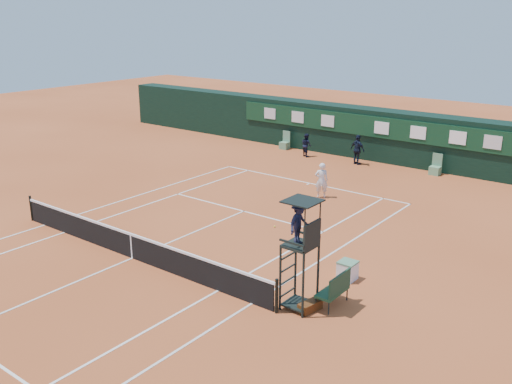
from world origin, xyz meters
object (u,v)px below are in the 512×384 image
cooler (347,270)px  player (321,180)px  umpire_chair (300,232)px  player_bench (335,288)px  tennis_net (132,245)px

cooler → player: (-5.30, 7.00, 0.53)m
umpire_chair → player: (-5.07, 9.60, -1.61)m
umpire_chair → player_bench: size_ratio=2.85×
player → cooler: bearing=91.3°
player_bench → tennis_net: bearing=-169.5°
tennis_net → umpire_chair: 7.05m
umpire_chair → player_bench: (0.81, 0.77, -1.86)m
player_bench → player: player is taller
umpire_chair → player_bench: umpire_chair is taller
cooler → player: bearing=127.1°
tennis_net → player: 10.37m
umpire_chair → player: umpire_chair is taller
cooler → umpire_chair: bearing=-94.9°
player_bench → umpire_chair: bearing=-136.7°
tennis_net → player_bench: bearing=10.5°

